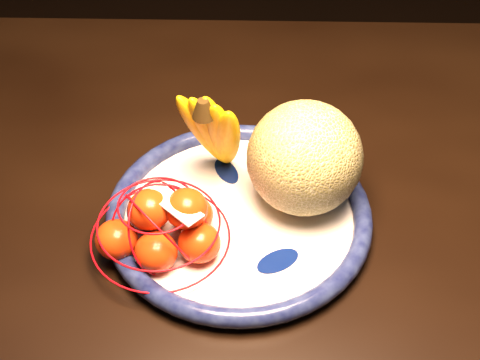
# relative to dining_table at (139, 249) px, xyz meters

# --- Properties ---
(dining_table) EXTENTS (1.62, 1.08, 0.76)m
(dining_table) POSITION_rel_dining_table_xyz_m (0.00, 0.00, 0.00)
(dining_table) COLOR black
(dining_table) RESTS_ON ground
(fruit_bowl) EXTENTS (0.34, 0.34, 0.03)m
(fruit_bowl) POSITION_rel_dining_table_xyz_m (0.14, -0.01, 0.09)
(fruit_bowl) COLOR white
(fruit_bowl) RESTS_ON dining_table
(cantaloupe) EXTENTS (0.15, 0.15, 0.15)m
(cantaloupe) POSITION_rel_dining_table_xyz_m (0.22, 0.04, 0.17)
(cantaloupe) COLOR olive
(cantaloupe) RESTS_ON fruit_bowl
(banana_bunch) EXTENTS (0.10, 0.11, 0.16)m
(banana_bunch) POSITION_rel_dining_table_xyz_m (0.10, 0.07, 0.18)
(banana_bunch) COLOR yellow
(banana_bunch) RESTS_ON fruit_bowl
(mandarin_bag) EXTENTS (0.18, 0.18, 0.11)m
(mandarin_bag) POSITION_rel_dining_table_xyz_m (0.06, -0.06, 0.13)
(mandarin_bag) COLOR #F14411
(mandarin_bag) RESTS_ON fruit_bowl
(price_tag) EXTENTS (0.08, 0.06, 0.01)m
(price_tag) POSITION_rel_dining_table_xyz_m (0.07, -0.06, 0.17)
(price_tag) COLOR white
(price_tag) RESTS_ON mandarin_bag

